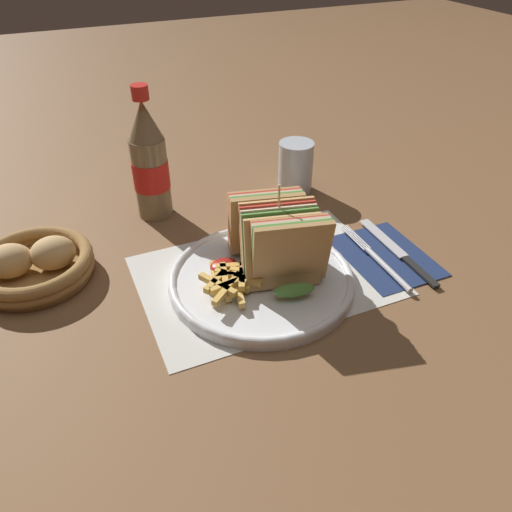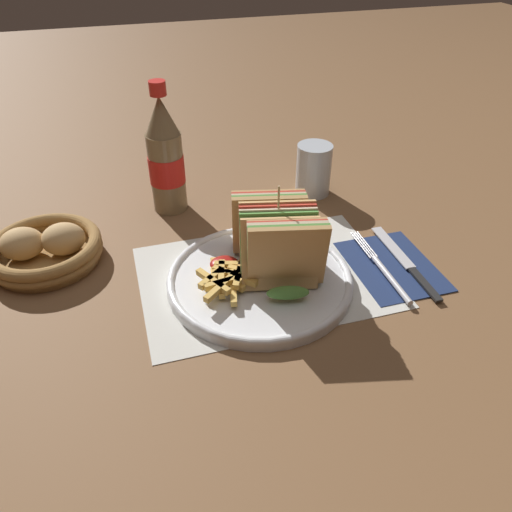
# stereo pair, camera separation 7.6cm
# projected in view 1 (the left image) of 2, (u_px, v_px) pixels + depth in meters

# --- Properties ---
(ground_plane) EXTENTS (4.00, 4.00, 0.00)m
(ground_plane) POSITION_uv_depth(u_px,v_px,m) (265.00, 296.00, 0.74)
(ground_plane) COLOR brown
(placemat) EXTENTS (0.38, 0.27, 0.00)m
(placemat) POSITION_uv_depth(u_px,v_px,m) (265.00, 275.00, 0.78)
(placemat) COLOR silver
(placemat) RESTS_ON ground_plane
(plate_main) EXTENTS (0.28, 0.28, 0.02)m
(plate_main) POSITION_uv_depth(u_px,v_px,m) (261.00, 279.00, 0.76)
(plate_main) COLOR white
(plate_main) RESTS_ON ground_plane
(club_sandwich) EXTENTS (0.13, 0.18, 0.15)m
(club_sandwich) POSITION_uv_depth(u_px,v_px,m) (277.00, 239.00, 0.74)
(club_sandwich) COLOR tan
(club_sandwich) RESTS_ON plate_main
(fries_pile) EXTENTS (0.10, 0.12, 0.02)m
(fries_pile) POSITION_uv_depth(u_px,v_px,m) (231.00, 280.00, 0.72)
(fries_pile) COLOR gold
(fries_pile) RESTS_ON plate_main
(ketchup_blob) EXTENTS (0.04, 0.04, 0.02)m
(ketchup_blob) POSITION_uv_depth(u_px,v_px,m) (224.00, 266.00, 0.76)
(ketchup_blob) COLOR maroon
(ketchup_blob) RESTS_ON plate_main
(napkin) EXTENTS (0.13, 0.17, 0.00)m
(napkin) POSITION_uv_depth(u_px,v_px,m) (385.00, 256.00, 0.82)
(napkin) COLOR navy
(napkin) RESTS_ON ground_plane
(fork) EXTENTS (0.02, 0.19, 0.01)m
(fork) POSITION_uv_depth(u_px,v_px,m) (381.00, 262.00, 0.80)
(fork) COLOR silver
(fork) RESTS_ON napkin
(knife) EXTENTS (0.02, 0.20, 0.00)m
(knife) POSITION_uv_depth(u_px,v_px,m) (398.00, 251.00, 0.83)
(knife) COLOR black
(knife) RESTS_ON napkin
(coke_bottle_near) EXTENTS (0.06, 0.06, 0.24)m
(coke_bottle_near) POSITION_uv_depth(u_px,v_px,m) (150.00, 163.00, 0.87)
(coke_bottle_near) COLOR #7A6647
(coke_bottle_near) RESTS_ON ground_plane
(glass_near) EXTENTS (0.07, 0.07, 0.10)m
(glass_near) POSITION_uv_depth(u_px,v_px,m) (296.00, 167.00, 0.98)
(glass_near) COLOR silver
(glass_near) RESTS_ON ground_plane
(bread_basket) EXTENTS (0.18, 0.18, 0.06)m
(bread_basket) POSITION_uv_depth(u_px,v_px,m) (34.00, 264.00, 0.77)
(bread_basket) COLOR olive
(bread_basket) RESTS_ON ground_plane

